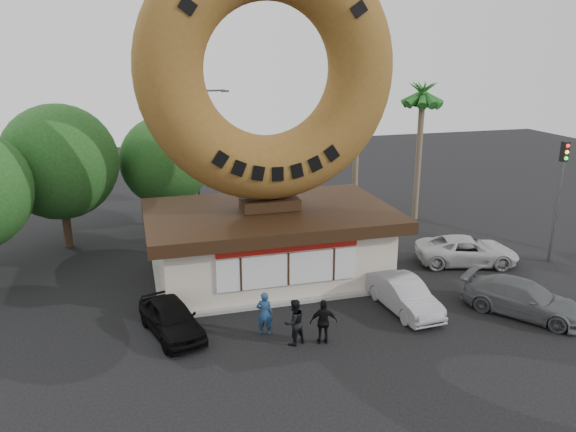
{
  "coord_description": "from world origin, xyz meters",
  "views": [
    {
      "loc": [
        -5.91,
        -17.82,
        10.38
      ],
      "look_at": [
        0.29,
        4.0,
        3.52
      ],
      "focal_mm": 35.0,
      "sensor_mm": 36.0,
      "label": 1
    }
  ],
  "objects_px": {
    "person_right": "(324,322)",
    "donut_shop": "(270,241)",
    "street_lamp": "(200,148)",
    "traffic_signal": "(560,187)",
    "car_silver": "(404,295)",
    "car_black": "(171,318)",
    "person_left": "(265,313)",
    "giant_donut": "(268,70)",
    "car_grey": "(524,298)",
    "car_white": "(467,251)",
    "person_center": "(294,322)"
  },
  "relations": [
    {
      "from": "traffic_signal",
      "to": "person_right",
      "type": "relative_size",
      "value": 3.57
    },
    {
      "from": "donut_shop",
      "to": "car_silver",
      "type": "bearing_deg",
      "value": -48.38
    },
    {
      "from": "giant_donut",
      "to": "traffic_signal",
      "type": "distance_m",
      "value": 15.2
    },
    {
      "from": "person_right",
      "to": "car_white",
      "type": "relative_size",
      "value": 0.34
    },
    {
      "from": "car_white",
      "to": "car_silver",
      "type": "bearing_deg",
      "value": 141.83
    },
    {
      "from": "giant_donut",
      "to": "traffic_signal",
      "type": "height_order",
      "value": "giant_donut"
    },
    {
      "from": "person_left",
      "to": "car_grey",
      "type": "distance_m",
      "value": 10.48
    },
    {
      "from": "giant_donut",
      "to": "street_lamp",
      "type": "bearing_deg",
      "value": 100.51
    },
    {
      "from": "giant_donut",
      "to": "person_center",
      "type": "relative_size",
      "value": 6.47
    },
    {
      "from": "car_black",
      "to": "person_left",
      "type": "bearing_deg",
      "value": -31.16
    },
    {
      "from": "giant_donut",
      "to": "traffic_signal",
      "type": "relative_size",
      "value": 1.85
    },
    {
      "from": "car_silver",
      "to": "car_white",
      "type": "relative_size",
      "value": 0.83
    },
    {
      "from": "person_right",
      "to": "donut_shop",
      "type": "bearing_deg",
      "value": -74.93
    },
    {
      "from": "giant_donut",
      "to": "car_white",
      "type": "relative_size",
      "value": 2.28
    },
    {
      "from": "person_center",
      "to": "car_silver",
      "type": "distance_m",
      "value": 5.29
    },
    {
      "from": "donut_shop",
      "to": "giant_donut",
      "type": "distance_m",
      "value": 7.66
    },
    {
      "from": "street_lamp",
      "to": "person_left",
      "type": "relative_size",
      "value": 4.7
    },
    {
      "from": "giant_donut",
      "to": "person_left",
      "type": "distance_m",
      "value": 10.23
    },
    {
      "from": "car_silver",
      "to": "car_grey",
      "type": "xyz_separation_m",
      "value": [
        4.46,
        -1.64,
        0.02
      ]
    },
    {
      "from": "person_right",
      "to": "person_left",
      "type": "bearing_deg",
      "value": -20.95
    },
    {
      "from": "donut_shop",
      "to": "person_right",
      "type": "bearing_deg",
      "value": -87.11
    },
    {
      "from": "street_lamp",
      "to": "traffic_signal",
      "type": "height_order",
      "value": "street_lamp"
    },
    {
      "from": "car_grey",
      "to": "donut_shop",
      "type": "bearing_deg",
      "value": 105.98
    },
    {
      "from": "car_black",
      "to": "donut_shop",
      "type": "bearing_deg",
      "value": 26.22
    },
    {
      "from": "giant_donut",
      "to": "car_white",
      "type": "distance_m",
      "value": 13.17
    },
    {
      "from": "person_right",
      "to": "car_silver",
      "type": "relative_size",
      "value": 0.42
    },
    {
      "from": "giant_donut",
      "to": "person_right",
      "type": "distance_m",
      "value": 10.82
    },
    {
      "from": "giant_donut",
      "to": "traffic_signal",
      "type": "bearing_deg",
      "value": -8.17
    },
    {
      "from": "street_lamp",
      "to": "car_white",
      "type": "height_order",
      "value": "street_lamp"
    },
    {
      "from": "person_right",
      "to": "car_silver",
      "type": "xyz_separation_m",
      "value": [
        4.05,
        1.64,
        -0.18
      ]
    },
    {
      "from": "person_center",
      "to": "car_silver",
      "type": "bearing_deg",
      "value": 175.87
    },
    {
      "from": "traffic_signal",
      "to": "car_black",
      "type": "relative_size",
      "value": 1.54
    },
    {
      "from": "person_right",
      "to": "car_grey",
      "type": "bearing_deg",
      "value": -167.87
    },
    {
      "from": "traffic_signal",
      "to": "car_white",
      "type": "height_order",
      "value": "traffic_signal"
    },
    {
      "from": "donut_shop",
      "to": "street_lamp",
      "type": "height_order",
      "value": "street_lamp"
    },
    {
      "from": "car_silver",
      "to": "car_white",
      "type": "xyz_separation_m",
      "value": [
        5.4,
        3.84,
        0.01
      ]
    },
    {
      "from": "street_lamp",
      "to": "person_right",
      "type": "height_order",
      "value": "street_lamp"
    },
    {
      "from": "giant_donut",
      "to": "car_white",
      "type": "height_order",
      "value": "giant_donut"
    },
    {
      "from": "giant_donut",
      "to": "person_right",
      "type": "bearing_deg",
      "value": -87.12
    },
    {
      "from": "person_left",
      "to": "person_right",
      "type": "xyz_separation_m",
      "value": [
        1.9,
        -1.24,
        -0.0
      ]
    },
    {
      "from": "donut_shop",
      "to": "street_lamp",
      "type": "bearing_deg",
      "value": 100.5
    },
    {
      "from": "person_center",
      "to": "car_black",
      "type": "height_order",
      "value": "person_center"
    },
    {
      "from": "car_silver",
      "to": "car_grey",
      "type": "relative_size",
      "value": 0.86
    },
    {
      "from": "person_center",
      "to": "car_silver",
      "type": "xyz_separation_m",
      "value": [
        5.1,
        1.4,
        -0.2
      ]
    },
    {
      "from": "car_black",
      "to": "person_right",
      "type": "bearing_deg",
      "value": -38.03
    },
    {
      "from": "street_lamp",
      "to": "car_silver",
      "type": "bearing_deg",
      "value": -67.35
    },
    {
      "from": "street_lamp",
      "to": "car_silver",
      "type": "height_order",
      "value": "street_lamp"
    },
    {
      "from": "person_left",
      "to": "car_silver",
      "type": "height_order",
      "value": "person_left"
    },
    {
      "from": "person_left",
      "to": "car_white",
      "type": "distance_m",
      "value": 12.12
    },
    {
      "from": "street_lamp",
      "to": "car_grey",
      "type": "relative_size",
      "value": 1.68
    }
  ]
}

